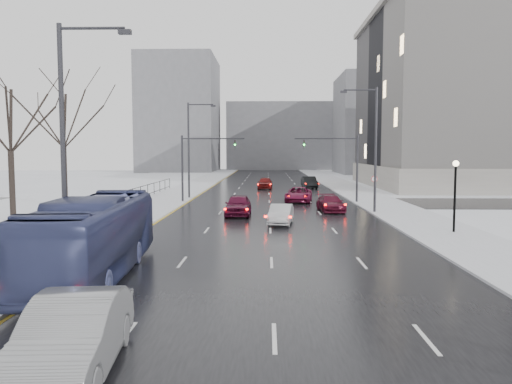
# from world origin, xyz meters

# --- Properties ---
(road) EXTENTS (16.00, 150.00, 0.04)m
(road) POSITION_xyz_m (0.00, 60.00, 0.02)
(road) COLOR black
(road) RESTS_ON ground
(cross_road) EXTENTS (130.00, 10.00, 0.04)m
(cross_road) POSITION_xyz_m (0.00, 48.00, 0.02)
(cross_road) COLOR black
(cross_road) RESTS_ON ground
(sidewalk_left) EXTENTS (5.00, 150.00, 0.16)m
(sidewalk_left) POSITION_xyz_m (-10.50, 60.00, 0.08)
(sidewalk_left) COLOR silver
(sidewalk_left) RESTS_ON ground
(sidewalk_right) EXTENTS (5.00, 150.00, 0.16)m
(sidewalk_right) POSITION_xyz_m (10.50, 60.00, 0.08)
(sidewalk_right) COLOR silver
(sidewalk_right) RESTS_ON ground
(park_strip) EXTENTS (14.00, 150.00, 0.12)m
(park_strip) POSITION_xyz_m (-20.00, 60.00, 0.06)
(park_strip) COLOR white
(park_strip) RESTS_ON ground
(tree_park_d) EXTENTS (8.75, 8.75, 12.50)m
(tree_park_d) POSITION_xyz_m (-17.80, 34.00, 0.00)
(tree_park_d) COLOR black
(tree_park_d) RESTS_ON ground
(tree_park_e) EXTENTS (9.45, 9.45, 13.50)m
(tree_park_e) POSITION_xyz_m (-18.20, 44.00, 0.00)
(tree_park_e) COLOR black
(tree_park_e) RESTS_ON ground
(iron_fence) EXTENTS (0.06, 70.00, 1.30)m
(iron_fence) POSITION_xyz_m (-13.00, 30.00, 0.91)
(iron_fence) COLOR black
(iron_fence) RESTS_ON sidewalk_left
(streetlight_r_mid) EXTENTS (2.95, 0.25, 10.00)m
(streetlight_r_mid) POSITION_xyz_m (8.17, 40.00, 5.62)
(streetlight_r_mid) COLOR #2D2D33
(streetlight_r_mid) RESTS_ON ground
(streetlight_l_near) EXTENTS (2.95, 0.25, 10.00)m
(streetlight_l_near) POSITION_xyz_m (-8.17, 20.00, 5.62)
(streetlight_l_near) COLOR #2D2D33
(streetlight_l_near) RESTS_ON ground
(streetlight_l_far) EXTENTS (2.95, 0.25, 10.00)m
(streetlight_l_far) POSITION_xyz_m (-8.17, 52.00, 5.62)
(streetlight_l_far) COLOR #2D2D33
(streetlight_l_far) RESTS_ON ground
(lamppost_r_mid) EXTENTS (0.36, 0.36, 4.28)m
(lamppost_r_mid) POSITION_xyz_m (11.00, 30.00, 2.94)
(lamppost_r_mid) COLOR black
(lamppost_r_mid) RESTS_ON sidewalk_right
(mast_signal_right) EXTENTS (6.10, 0.33, 6.50)m
(mast_signal_right) POSITION_xyz_m (7.33, 48.00, 4.11)
(mast_signal_right) COLOR #2D2D33
(mast_signal_right) RESTS_ON ground
(mast_signal_left) EXTENTS (6.10, 0.33, 6.50)m
(mast_signal_left) POSITION_xyz_m (-7.33, 48.00, 4.11)
(mast_signal_left) COLOR #2D2D33
(mast_signal_left) RESTS_ON ground
(no_uturn_sign) EXTENTS (0.60, 0.06, 2.70)m
(no_uturn_sign) POSITION_xyz_m (9.20, 44.00, 2.30)
(no_uturn_sign) COLOR #2D2D33
(no_uturn_sign) RESTS_ON sidewalk_right
(bldg_far_right) EXTENTS (24.00, 20.00, 22.00)m
(bldg_far_right) POSITION_xyz_m (28.00, 115.00, 11.00)
(bldg_far_right) COLOR slate
(bldg_far_right) RESTS_ON ground
(bldg_far_left) EXTENTS (18.00, 22.00, 28.00)m
(bldg_far_left) POSITION_xyz_m (-22.00, 125.00, 14.00)
(bldg_far_left) COLOR slate
(bldg_far_left) RESTS_ON ground
(bldg_far_center) EXTENTS (30.00, 18.00, 18.00)m
(bldg_far_center) POSITION_xyz_m (4.00, 140.00, 9.00)
(bldg_far_center) COLOR slate
(bldg_far_center) RESTS_ON ground
(sedan_left_near) EXTENTS (2.31, 5.36, 1.71)m
(sedan_left_near) POSITION_xyz_m (-4.50, 10.76, 0.90)
(sedan_left_near) COLOR gray
(sedan_left_near) RESTS_ON road
(bus) EXTENTS (3.35, 11.51, 3.17)m
(bus) POSITION_xyz_m (-7.00, 19.40, 1.62)
(bus) COLOR #3A4171
(bus) RESTS_ON road
(sedan_center_near) EXTENTS (1.97, 4.79, 1.62)m
(sedan_center_near) POSITION_xyz_m (-2.44, 38.30, 0.85)
(sedan_center_near) COLOR #4E0D27
(sedan_center_near) RESTS_ON road
(sedan_right_near) EXTENTS (1.95, 4.24, 1.35)m
(sedan_right_near) POSITION_xyz_m (0.73, 33.75, 0.71)
(sedan_right_near) COLOR #BABCBF
(sedan_right_near) RESTS_ON road
(sedan_right_cross) EXTENTS (3.09, 5.53, 1.46)m
(sedan_right_cross) POSITION_xyz_m (2.87, 48.71, 0.77)
(sedan_right_cross) COLOR maroon
(sedan_right_cross) RESTS_ON road
(sedan_right_far) EXTENTS (2.20, 4.69, 1.32)m
(sedan_right_far) POSITION_xyz_m (5.03, 41.14, 0.70)
(sedan_right_far) COLOR #530E23
(sedan_right_far) RESTS_ON road
(sedan_center_far) EXTENTS (2.03, 4.68, 1.57)m
(sedan_center_far) POSITION_xyz_m (-0.50, 65.70, 0.82)
(sedan_center_far) COLOR maroon
(sedan_center_far) RESTS_ON road
(sedan_right_distant) EXTENTS (2.04, 4.89, 1.57)m
(sedan_right_distant) POSITION_xyz_m (5.44, 67.07, 0.83)
(sedan_right_distant) COLOR black
(sedan_right_distant) RESTS_ON road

